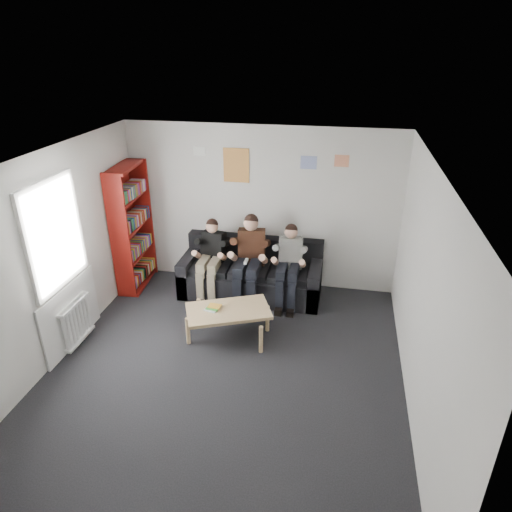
# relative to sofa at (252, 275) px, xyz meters

# --- Properties ---
(room_shell) EXTENTS (5.00, 5.00, 5.00)m
(room_shell) POSITION_rel_sofa_xyz_m (0.07, -2.07, 1.03)
(room_shell) COLOR black
(room_shell) RESTS_ON ground
(sofa) EXTENTS (2.29, 0.94, 0.89)m
(sofa) POSITION_rel_sofa_xyz_m (0.00, 0.00, 0.00)
(sofa) COLOR black
(sofa) RESTS_ON ground
(bookshelf) EXTENTS (0.31, 0.94, 2.09)m
(bookshelf) POSITION_rel_sofa_xyz_m (-2.00, -0.09, 0.73)
(bookshelf) COLOR maroon
(bookshelf) RESTS_ON ground
(coffee_table) EXTENTS (1.15, 0.63, 0.46)m
(coffee_table) POSITION_rel_sofa_xyz_m (-0.06, -1.32, 0.09)
(coffee_table) COLOR tan
(coffee_table) RESTS_ON ground
(game_cases) EXTENTS (0.21, 0.18, 0.04)m
(game_cases) POSITION_rel_sofa_xyz_m (-0.28, -1.35, 0.16)
(game_cases) COLOR silver
(game_cases) RESTS_ON coffee_table
(person_left) EXTENTS (0.37, 0.79, 1.28)m
(person_left) POSITION_rel_sofa_xyz_m (-0.64, -0.20, 0.33)
(person_left) COLOR black
(person_left) RESTS_ON sofa
(person_middle) EXTENTS (0.43, 0.92, 1.40)m
(person_middle) POSITION_rel_sofa_xyz_m (-0.00, -0.21, 0.38)
(person_middle) COLOR #4F2A1A
(person_middle) RESTS_ON sofa
(person_right) EXTENTS (0.38, 0.80, 1.29)m
(person_right) POSITION_rel_sofa_xyz_m (0.64, -0.20, 0.34)
(person_right) COLOR white
(person_right) RESTS_ON sofa
(radiator) EXTENTS (0.10, 0.64, 0.60)m
(radiator) POSITION_rel_sofa_xyz_m (-2.08, -1.87, 0.03)
(radiator) COLOR white
(radiator) RESTS_ON ground
(window) EXTENTS (0.05, 1.30, 2.36)m
(window) POSITION_rel_sofa_xyz_m (-2.15, -1.87, 0.71)
(window) COLOR white
(window) RESTS_ON room_shell
(poster_large) EXTENTS (0.42, 0.01, 0.55)m
(poster_large) POSITION_rel_sofa_xyz_m (-0.33, 0.42, 1.73)
(poster_large) COLOR #CDCB48
(poster_large) RESTS_ON room_shell
(poster_blue) EXTENTS (0.25, 0.01, 0.20)m
(poster_blue) POSITION_rel_sofa_xyz_m (0.82, 0.42, 1.83)
(poster_blue) COLOR blue
(poster_blue) RESTS_ON room_shell
(poster_pink) EXTENTS (0.22, 0.01, 0.18)m
(poster_pink) POSITION_rel_sofa_xyz_m (1.32, 0.42, 1.88)
(poster_pink) COLOR #C93E77
(poster_pink) RESTS_ON room_shell
(poster_sign) EXTENTS (0.20, 0.01, 0.14)m
(poster_sign) POSITION_rel_sofa_xyz_m (-0.93, 0.42, 1.93)
(poster_sign) COLOR white
(poster_sign) RESTS_ON room_shell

